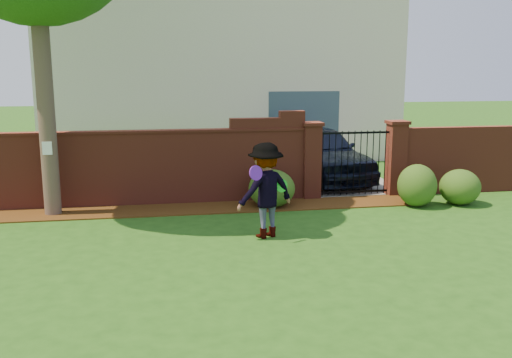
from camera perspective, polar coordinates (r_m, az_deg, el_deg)
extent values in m
cube|color=#204C13|center=(9.86, -2.00, -7.71)|extent=(80.00, 80.00, 0.01)
cube|color=#3B210A|center=(12.98, -8.16, -3.06)|extent=(11.10, 1.08, 0.03)
cube|color=maroon|center=(13.48, -13.44, 0.91)|extent=(8.70, 0.25, 1.70)
cube|color=maroon|center=(13.55, 1.13, 5.54)|extent=(1.80, 0.25, 0.30)
cube|color=maroon|center=(13.66, 3.63, 6.54)|extent=(0.60, 0.25, 0.16)
cube|color=maroon|center=(13.36, -13.61, 4.63)|extent=(8.70, 0.31, 0.06)
cube|color=maroon|center=(15.57, 20.67, 1.85)|extent=(4.00, 0.25, 1.70)
cube|color=maroon|center=(13.93, 5.57, 1.70)|extent=(0.42, 0.42, 1.80)
cube|color=maroon|center=(13.80, 5.65, 5.55)|extent=(0.50, 0.50, 0.08)
cube|color=maroon|center=(14.65, 13.91, 1.90)|extent=(0.42, 0.42, 1.80)
cube|color=maroon|center=(14.54, 14.08, 5.56)|extent=(0.50, 0.50, 0.08)
cylinder|color=black|center=(14.01, 6.72, 1.53)|extent=(0.02, 0.02, 1.60)
cylinder|color=black|center=(14.06, 7.35, 1.55)|extent=(0.02, 0.02, 1.60)
cylinder|color=black|center=(14.11, 7.98, 1.56)|extent=(0.02, 0.02, 1.60)
cylinder|color=black|center=(14.16, 8.60, 1.58)|extent=(0.02, 0.02, 1.60)
cylinder|color=black|center=(14.21, 9.22, 1.59)|extent=(0.02, 0.02, 1.60)
cylinder|color=black|center=(14.26, 9.84, 1.61)|extent=(0.02, 0.02, 1.60)
cylinder|color=black|center=(14.32, 10.45, 1.63)|extent=(0.02, 0.02, 1.60)
cylinder|color=black|center=(14.37, 11.06, 1.64)|extent=(0.02, 0.02, 1.60)
cylinder|color=black|center=(14.43, 11.66, 1.65)|extent=(0.02, 0.02, 1.60)
cylinder|color=black|center=(14.49, 12.25, 1.67)|extent=(0.02, 0.02, 1.60)
cylinder|color=black|center=(14.55, 12.85, 1.68)|extent=(0.02, 0.02, 1.60)
cube|color=black|center=(14.40, 9.74, -1.25)|extent=(1.78, 0.03, 0.05)
cube|color=black|center=(14.16, 9.94, 4.60)|extent=(1.78, 0.03, 0.05)
cube|color=slate|center=(18.17, 5.57, 1.08)|extent=(3.20, 8.00, 0.01)
cube|color=#F5E7CD|center=(21.36, -3.76, 10.70)|extent=(12.00, 6.00, 6.00)
cube|color=#384C5B|center=(19.00, 4.80, 5.18)|extent=(2.40, 0.12, 2.40)
imported|color=black|center=(16.06, 6.55, 2.57)|extent=(2.69, 4.91, 1.58)
cylinder|color=#47352B|center=(12.87, -20.75, 11.89)|extent=(0.36, 0.36, 7.00)
cube|color=white|center=(12.79, -20.29, 2.92)|extent=(0.20, 0.01, 0.28)
ellipsoid|color=#204815|center=(13.04, 1.59, -0.96)|extent=(1.08, 1.08, 0.88)
ellipsoid|color=#204815|center=(13.62, 15.91, -0.63)|extent=(0.90, 0.90, 0.99)
ellipsoid|color=#204815|center=(14.13, 19.84, -0.76)|extent=(0.94, 0.94, 0.84)
imported|color=gray|center=(10.64, 1.05, -1.19)|extent=(1.34, 1.07, 1.81)
cylinder|color=#661CB0|center=(10.17, -0.02, 0.61)|extent=(0.28, 0.20, 0.27)
cylinder|color=green|center=(10.76, 2.57, -0.66)|extent=(0.26, 0.13, 0.26)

